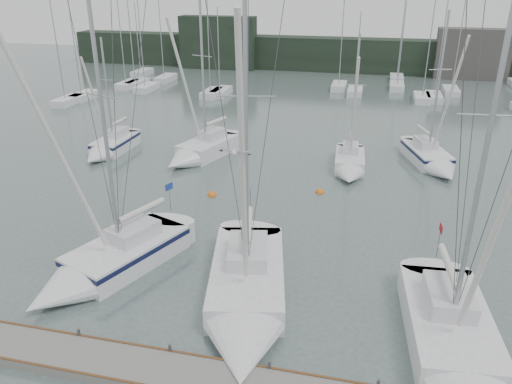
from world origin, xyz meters
TOP-DOWN VIEW (x-y plane):
  - ground at (0.00, 0.00)m, footprint 160.00×160.00m
  - dock at (0.00, -5.00)m, footprint 24.00×2.00m
  - far_treeline at (0.00, 62.00)m, footprint 90.00×4.00m
  - far_building_left at (-20.00, 60.00)m, footprint 12.00×3.00m
  - far_building_right at (18.00, 60.00)m, footprint 10.00×3.00m
  - mast_forest at (-2.20, 44.78)m, footprint 59.63×27.44m
  - sailboat_near_left at (-7.57, 0.55)m, footprint 6.17×9.54m
  - sailboat_near_center at (0.22, -0.77)m, footprint 5.56×11.26m
  - sailboat_near_right at (8.93, -2.26)m, footprint 4.05×10.45m
  - sailboat_mid_a at (-16.51, 17.70)m, footprint 2.48×6.92m
  - sailboat_mid_b at (-8.73, 18.18)m, footprint 5.09×8.36m
  - sailboat_mid_c at (3.56, 18.10)m, footprint 2.58×6.65m
  - sailboat_mid_d at (9.85, 20.75)m, footprint 4.66×8.07m
  - buoy_a at (-5.35, 11.53)m, footprint 0.63×0.63m
  - buoy_b at (1.82, 13.74)m, footprint 0.61×0.61m
  - seagull at (0.27, -2.17)m, footprint 1.11×0.52m

SIDE VIEW (x-z plane):
  - ground at x=0.00m, z-range 0.00..0.00m
  - buoy_a at x=-5.35m, z-range -0.32..0.32m
  - buoy_b at x=1.82m, z-range -0.30..0.30m
  - dock at x=0.00m, z-range 0.00..0.40m
  - mast_forest at x=-2.20m, z-range -6.94..7.92m
  - sailboat_mid_c at x=3.56m, z-range -4.91..5.98m
  - sailboat_mid_a at x=-16.51m, z-range -4.54..5.66m
  - sailboat_mid_d at x=9.85m, z-range -5.67..6.82m
  - sailboat_near_center at x=0.22m, z-range -7.51..8.70m
  - sailboat_near_right at x=8.93m, z-range -7.60..8.84m
  - sailboat_mid_b at x=-8.73m, z-range -6.20..7.45m
  - sailboat_near_left at x=-7.57m, z-range -6.97..8.24m
  - far_treeline at x=0.00m, z-range 0.00..5.00m
  - far_building_right at x=18.00m, z-range 0.00..7.00m
  - far_building_left at x=-20.00m, z-range 0.00..8.00m
  - seagull at x=0.27m, z-range 8.14..8.36m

